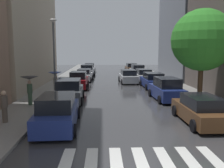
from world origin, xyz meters
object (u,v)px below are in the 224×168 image
Objects in this scene: parked_car_left_sixth at (90,68)px; parked_car_right_nearest at (200,110)px; parked_car_right_fourth at (143,76)px; pedestrian_by_kerb at (29,83)px; parked_car_right_sixth at (131,68)px; parked_car_left_third at (79,81)px; parked_car_left_fifth at (87,71)px; pedestrian_near_tree at (55,77)px; parked_car_left_fourth at (84,75)px; street_tree_right at (202,40)px; parked_car_left_second at (69,91)px; lamp_post_left at (54,51)px; parked_car_right_fifth at (137,71)px; parked_car_right_second at (166,90)px; pedestrian_foreground at (4,106)px; car_midroad at (128,77)px; parked_car_right_third at (153,81)px; parked_car_left_nearest at (58,112)px.

parked_car_right_nearest is at bearing -167.02° from parked_car_left_sixth.
pedestrian_by_kerb is at bearing 140.46° from parked_car_right_fourth.
parked_car_left_third is at bearing 156.28° from parked_car_right_sixth.
parked_car_left_third is at bearing -179.06° from parked_car_left_fifth.
parked_car_left_fifth is at bearing 55.13° from pedestrian_near_tree.
parked_car_right_nearest is at bearing -148.07° from parked_car_left_third.
street_tree_right reaches higher than parked_car_left_fourth.
parked_car_left_fifth is (0.18, 12.06, 0.00)m from parked_car_left_third.
parked_car_right_sixth is 2.41× the size of pedestrian_near_tree.
parked_car_right_nearest is at bearing 177.82° from parked_car_right_fourth.
parked_car_left_second is 4.36m from lamp_post_left.
parked_car_left_sixth reaches higher than parked_car_right_nearest.
parked_car_right_fifth is (7.71, -6.20, 0.03)m from parked_car_left_sixth.
pedestrian_near_tree is (-1.62, 2.96, 0.80)m from parked_car_left_second.
parked_car_left_third reaches higher than parked_car_right_nearest.
pedestrian_near_tree reaches higher than parked_car_left_third.
pedestrian_foreground reaches higher than parked_car_right_second.
parked_car_right_sixth is at bearing 48.30° from pedestrian_by_kerb.
pedestrian_foreground reaches higher than parked_car_left_sixth.
parked_car_left_fourth is 5.70m from parked_car_left_fifth.
pedestrian_near_tree reaches higher than car_midroad.
parked_car_right_third is 0.73× the size of lamp_post_left.
parked_car_left_sixth is at bearing 49.89° from parked_car_right_fifth.
parked_car_left_fourth is 1.02× the size of parked_car_right_fourth.
parked_car_left_second is 0.99× the size of parked_car_right_fourth.
parked_car_left_second is at bearing 175.18° from street_tree_right.
parked_car_left_sixth is 27.89m from street_tree_right.
parked_car_right_fourth is at bearing 99.25° from street_tree_right.
parked_car_right_fourth is 0.98× the size of parked_car_right_fifth.
parked_car_right_second is (7.70, 0.50, 0.01)m from parked_car_left_second.
car_midroad is (-1.98, 10.51, -0.08)m from parked_car_right_second.
parked_car_right_fifth reaches higher than parked_car_left_fourth.
car_midroad is at bearing 48.92° from lamp_post_left.
pedestrian_by_kerb is at bearing -102.75° from lamp_post_left.
parked_car_left_second is at bearing 129.17° from parked_car_right_third.
parked_car_left_second is 0.71× the size of lamp_post_left.
parked_car_left_fourth is 2.45× the size of pedestrian_near_tree.
lamp_post_left is (-9.48, -4.13, 3.14)m from parked_car_right_third.
parked_car_left_fifth is at bearing -2.82° from parked_car_left_second.
car_midroad is 10.92m from pedestrian_near_tree.
lamp_post_left is (-9.50, 8.49, 3.18)m from parked_car_right_nearest.
street_tree_right is (9.63, 5.51, 3.89)m from parked_car_left_nearest.
parked_car_right_third is (0.20, 6.27, -0.07)m from parked_car_right_second.
pedestrian_by_kerb is (-0.92, -4.54, 0.07)m from pedestrian_near_tree.
parked_car_right_sixth is at bearing -22.46° from parked_car_left_third.
parked_car_right_fourth is (7.72, 5.48, -0.08)m from parked_car_left_third.
pedestrian_near_tree reaches higher than parked_car_right_fifth.
parked_car_left_fourth is at bearing -178.52° from parked_car_left_fifth.
parked_car_right_fourth is (7.52, -12.88, -0.03)m from parked_car_left_sixth.
parked_car_right_fourth is at bearing 45.50° from lamp_post_left.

